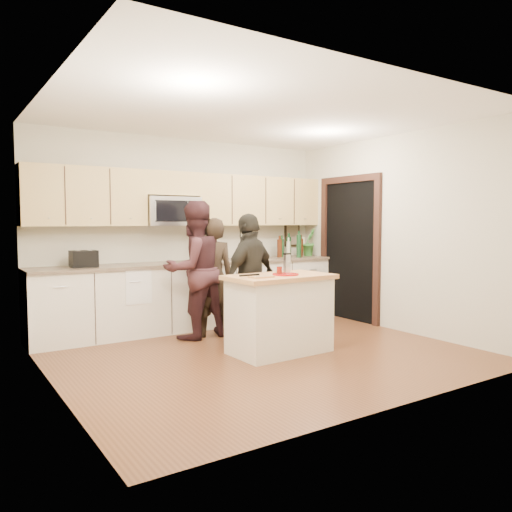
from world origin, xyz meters
TOP-DOWN VIEW (x-y plane):
  - floor at (0.00, 0.00)m, footprint 4.50×4.50m
  - room_shell at (0.00, 0.00)m, footprint 4.52×4.02m
  - back_cabinetry at (0.00, 1.69)m, footprint 4.50×0.66m
  - upper_cabinetry at (0.03, 1.83)m, footprint 4.50×0.33m
  - microwave at (-0.31, 1.80)m, footprint 0.76×0.41m
  - doorway at (2.23, 0.90)m, footprint 0.06×1.25m
  - framed_picture at (1.95, 1.98)m, footprint 0.30×0.03m
  - dish_towel at (-0.95, 1.50)m, footprint 0.34×0.60m
  - island at (0.19, -0.10)m, footprint 1.22×0.74m
  - red_plate at (0.23, -0.15)m, footprint 0.30×0.30m
  - box_grater at (0.31, -0.07)m, footprint 0.08×0.06m
  - drink_glass at (0.16, -0.13)m, footprint 0.06×0.06m
  - cutting_board at (-0.15, -0.22)m, footprint 0.26×0.17m
  - tongs at (-0.25, -0.15)m, footprint 0.25×0.03m
  - knife at (-0.16, -0.26)m, footprint 0.18×0.03m
  - toaster at (-1.55, 1.67)m, footprint 0.31×0.24m
  - bottle_cluster at (1.71, 1.68)m, footprint 0.61×0.35m
  - orchid at (2.10, 1.72)m, footprint 0.32×0.29m
  - woman_left at (-0.07, 1.04)m, footprint 0.65×0.52m
  - woman_center at (-0.31, 1.08)m, footprint 0.94×0.78m
  - woman_right at (0.14, 0.45)m, footprint 1.02×0.72m

SIDE VIEW (x-z plane):
  - floor at x=0.00m, z-range 0.00..0.00m
  - island at x=0.19m, z-range 0.00..0.90m
  - back_cabinetry at x=0.00m, z-range 0.00..0.94m
  - woman_left at x=-0.07m, z-range 0.00..1.56m
  - dish_towel at x=-0.95m, z-range 0.56..1.04m
  - woman_right at x=0.14m, z-range 0.00..1.61m
  - woman_center at x=-0.31m, z-range 0.00..1.77m
  - red_plate at x=0.23m, z-range 0.90..0.92m
  - cutting_board at x=-0.15m, z-range 0.90..0.92m
  - knife at x=-0.16m, z-range 0.92..0.92m
  - tongs at x=-0.25m, z-range 0.92..0.94m
  - drink_glass at x=0.16m, z-range 0.90..1.00m
  - box_grater at x=0.31m, z-range 0.92..1.15m
  - toaster at x=-1.55m, z-range 0.94..1.15m
  - bottle_cluster at x=1.71m, z-range 0.91..1.33m
  - doorway at x=2.23m, z-range 0.06..2.26m
  - orchid at x=2.10m, z-range 0.94..1.40m
  - framed_picture at x=1.95m, z-range 1.09..1.47m
  - microwave at x=-0.31m, z-range 1.45..1.85m
  - room_shell at x=0.00m, z-range 0.38..3.09m
  - upper_cabinetry at x=0.03m, z-range 1.47..2.22m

